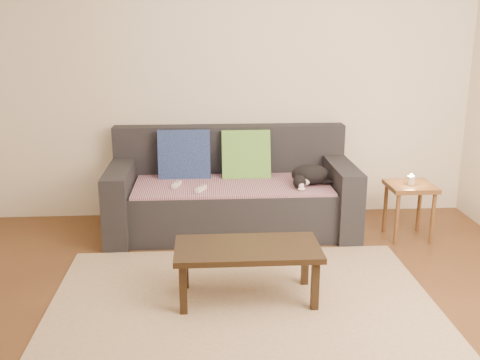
% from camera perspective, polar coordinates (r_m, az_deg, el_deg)
% --- Properties ---
extents(ground, '(4.50, 4.50, 0.00)m').
position_cam_1_polar(ground, '(3.60, 0.47, -13.72)').
color(ground, brown).
rests_on(ground, ground).
extents(back_wall, '(4.50, 0.04, 2.60)m').
position_cam_1_polar(back_wall, '(5.16, -1.15, 10.47)').
color(back_wall, beige).
rests_on(back_wall, ground).
extents(sofa, '(2.10, 0.94, 0.87)m').
position_cam_1_polar(sofa, '(4.93, -0.86, -1.54)').
color(sofa, '#232328').
rests_on(sofa, ground).
extents(throw_blanket, '(1.66, 0.74, 0.02)m').
position_cam_1_polar(throw_blanket, '(4.81, -0.81, -0.48)').
color(throw_blanket, '#47284C').
rests_on(throw_blanket, sofa).
extents(cushion_navy, '(0.46, 0.19, 0.47)m').
position_cam_1_polar(cushion_navy, '(5.00, -5.69, 2.46)').
color(cushion_navy, '#111B4D').
rests_on(cushion_navy, throw_blanket).
extents(cushion_green, '(0.43, 0.24, 0.44)m').
position_cam_1_polar(cushion_green, '(5.02, 0.61, 2.57)').
color(cushion_green, '#0D5744').
rests_on(cushion_green, throw_blanket).
extents(cat, '(0.40, 0.36, 0.17)m').
position_cam_1_polar(cat, '(4.79, 7.05, 0.47)').
color(cat, black).
rests_on(cat, throw_blanket).
extents(wii_remote_a, '(0.08, 0.15, 0.03)m').
position_cam_1_polar(wii_remote_a, '(4.75, -6.48, -0.46)').
color(wii_remote_a, white).
rests_on(wii_remote_a, throw_blanket).
extents(wii_remote_b, '(0.10, 0.15, 0.03)m').
position_cam_1_polar(wii_remote_b, '(4.61, -3.98, -0.90)').
color(wii_remote_b, white).
rests_on(wii_remote_b, throw_blanket).
extents(side_table, '(0.38, 0.38, 0.47)m').
position_cam_1_polar(side_table, '(4.91, 16.89, -1.33)').
color(side_table, brown).
rests_on(side_table, ground).
extents(candle, '(0.06, 0.06, 0.09)m').
position_cam_1_polar(candle, '(4.88, 17.00, 0.02)').
color(candle, beige).
rests_on(candle, side_table).
extents(rug, '(2.50, 1.80, 0.01)m').
position_cam_1_polar(rug, '(3.73, 0.30, -12.51)').
color(rug, tan).
rests_on(rug, ground).
extents(coffee_table, '(0.94, 0.47, 0.38)m').
position_cam_1_polar(coffee_table, '(3.67, 0.76, -7.44)').
color(coffee_table, black).
rests_on(coffee_table, rug).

